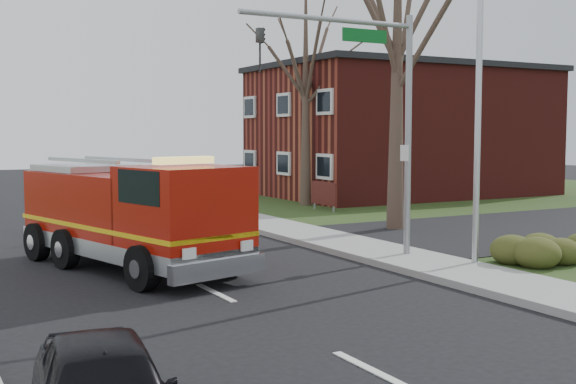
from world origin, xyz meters
TOP-DOWN VIEW (x-y plane):
  - ground at (0.00, 0.00)m, footprint 120.00×120.00m
  - sidewalk_right at (6.20, 0.00)m, footprint 2.40×80.00m
  - brick_building at (19.00, 18.00)m, footprint 15.40×10.40m
  - health_center_sign at (10.50, 12.50)m, footprint 0.12×2.00m
  - hedge_corner at (9.00, -1.00)m, footprint 2.80×2.00m
  - bare_tree_near at (9.50, 6.00)m, footprint 6.00×6.00m
  - bare_tree_far at (11.00, 15.00)m, footprint 5.25×5.25m
  - traffic_signal_mast at (5.21, 1.50)m, footprint 5.29×0.18m
  - streetlight_pole at (7.14, -0.50)m, footprint 1.48×0.16m
  - fire_engine at (-0.78, 3.66)m, footprint 4.38×7.86m

SIDE VIEW (x-z plane):
  - ground at x=0.00m, z-range 0.00..0.00m
  - sidewalk_right at x=6.20m, z-range 0.00..0.15m
  - hedge_corner at x=9.00m, z-range 0.13..1.03m
  - health_center_sign at x=10.50m, z-range 0.18..1.58m
  - fire_engine at x=-0.78m, z-range -0.14..2.86m
  - brick_building at x=19.00m, z-range 0.03..7.28m
  - streetlight_pole at x=7.14m, z-range 0.35..8.75m
  - traffic_signal_mast at x=5.21m, z-range 1.31..8.11m
  - bare_tree_far at x=11.00m, z-range 1.24..11.74m
  - bare_tree_near at x=9.50m, z-range 1.41..13.41m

